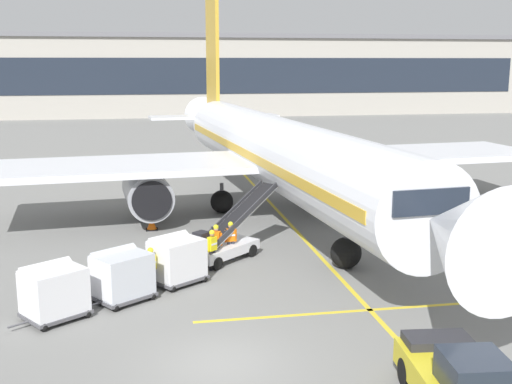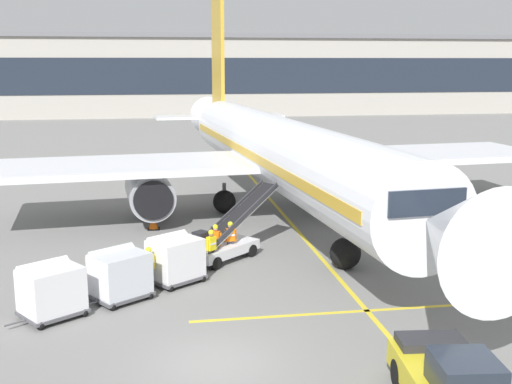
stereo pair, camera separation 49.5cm
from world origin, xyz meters
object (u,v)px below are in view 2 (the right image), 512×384
baggage_cart_second (119,274)px  ground_crew_by_carts (230,238)px  parked_airplane (277,152)px  ground_crew_by_loader (216,241)px  baggage_cart_third (51,290)px  belt_loader (225,239)px  pushback_tug (453,383)px  ground_crew_marshaller (211,247)px  ground_crew_wingwalker (149,266)px  safety_cone_engine_keepout (153,223)px  baggage_cart_lead (175,258)px

baggage_cart_second → ground_crew_by_carts: (4.62, 4.22, -0.00)m
parked_airplane → ground_crew_by_loader: bearing=-116.5°
baggage_cart_second → baggage_cart_third: 2.60m
belt_loader → pushback_tug: (4.13, -13.76, -0.05)m
baggage_cart_second → baggage_cart_third: same height
ground_crew_by_carts → ground_crew_marshaller: bearing=-127.3°
baggage_cart_third → pushback_tug: size_ratio=0.59×
pushback_tug → parked_airplane: bearing=90.6°
ground_crew_marshaller → ground_crew_by_carts: bearing=52.7°
ground_crew_wingwalker → safety_cone_engine_keepout: 9.30m
pushback_tug → ground_crew_wingwalker: 12.55m
parked_airplane → pushback_tug: 22.12m
ground_crew_wingwalker → safety_cone_engine_keepout: ground_crew_wingwalker is taller
baggage_cart_third → baggage_cart_second: bearing=30.7°
baggage_cart_lead → baggage_cart_second: same height
parked_airplane → baggage_cart_second: 15.35m
baggage_cart_lead → baggage_cart_third: 5.21m
ground_crew_by_loader → ground_crew_wingwalker: same height
baggage_cart_lead → ground_crew_by_carts: bearing=45.9°
pushback_tug → safety_cone_engine_keepout: pushback_tug is taller
belt_loader → pushback_tug: belt_loader is taller
ground_crew_wingwalker → belt_loader: bearing=47.7°
parked_airplane → ground_crew_marshaller: (-4.66, -9.68, -2.60)m
baggage_cart_third → safety_cone_engine_keepout: size_ratio=3.76×
ground_crew_by_loader → ground_crew_wingwalker: (-2.85, -3.03, 0.00)m
parked_airplane → baggage_cart_third: bearing=-127.1°
belt_loader → ground_crew_by_loader: 0.81m
belt_loader → ground_crew_by_loader: bearing=-127.5°
ground_crew_wingwalker → baggage_cart_third: bearing=-147.5°
ground_crew_by_carts → baggage_cart_lead: bearing=-134.1°
parked_airplane → ground_crew_marshaller: bearing=-115.7°
belt_loader → ground_crew_by_carts: bearing=-48.9°
belt_loader → baggage_cart_third: size_ratio=1.77×
ground_crew_by_loader → pushback_tug: bearing=-70.6°
baggage_cart_third → ground_crew_by_loader: (6.16, 5.14, -0.00)m
pushback_tug → ground_crew_by_carts: 14.08m
belt_loader → ground_crew_by_loader: size_ratio=2.73×
belt_loader → ground_crew_wingwalker: (-3.34, -3.67, 0.12)m
ground_crew_wingwalker → ground_crew_marshaller: bearing=40.1°
belt_loader → ground_crew_marshaller: belt_loader is taller
ground_crew_marshaller → parked_airplane: bearing=64.3°
safety_cone_engine_keepout → parked_airplane: bearing=20.0°
parked_airplane → baggage_cart_lead: (-6.24, -11.05, -2.60)m
baggage_cart_second → ground_crew_marshaller: bearing=38.9°
parked_airplane → pushback_tug: bearing=-89.4°
belt_loader → baggage_cart_lead: belt_loader is taller
belt_loader → ground_crew_by_carts: (0.21, -0.24, 0.12)m
ground_crew_by_carts → ground_crew_wingwalker: same height
ground_crew_wingwalker → parked_airplane: bearing=58.6°
belt_loader → baggage_cart_lead: (-2.34, -2.86, 0.13)m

